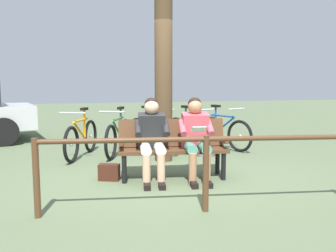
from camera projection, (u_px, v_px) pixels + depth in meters
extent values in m
plane|color=#566647|center=(168.00, 177.00, 5.35)|extent=(40.00, 40.00, 0.00)
cube|color=#51331E|center=(173.00, 150.00, 5.24)|extent=(1.65, 0.66, 0.05)
cube|color=#51331E|center=(172.00, 133.00, 5.40)|extent=(1.60, 0.35, 0.42)
cube|color=#51331E|center=(223.00, 140.00, 5.31)|extent=(0.11, 0.40, 0.05)
cube|color=#51331E|center=(121.00, 142.00, 5.13)|extent=(0.11, 0.40, 0.05)
cylinder|color=black|center=(223.00, 166.00, 5.18)|extent=(0.07, 0.07, 0.40)
cylinder|color=black|center=(124.00, 169.00, 5.02)|extent=(0.07, 0.07, 0.40)
cylinder|color=black|center=(218.00, 161.00, 5.52)|extent=(0.07, 0.07, 0.40)
cylinder|color=black|center=(124.00, 164.00, 5.35)|extent=(0.07, 0.07, 0.40)
cube|color=#D84C59|center=(195.00, 131.00, 5.26)|extent=(0.42, 0.36, 0.55)
sphere|color=#A87554|center=(195.00, 107.00, 5.20)|extent=(0.21, 0.21, 0.21)
sphere|color=black|center=(195.00, 104.00, 5.22)|extent=(0.20, 0.20, 0.20)
cylinder|color=#4C8C7A|center=(204.00, 147.00, 5.10)|extent=(0.20, 0.42, 0.15)
cylinder|color=#A87554|center=(207.00, 169.00, 4.94)|extent=(0.11, 0.11, 0.45)
cube|color=black|center=(208.00, 184.00, 4.86)|extent=(0.12, 0.23, 0.07)
cylinder|color=#D84C59|center=(210.00, 127.00, 5.16)|extent=(0.13, 0.31, 0.23)
cylinder|color=#4C8C7A|center=(190.00, 148.00, 5.08)|extent=(0.20, 0.42, 0.15)
cylinder|color=#A87554|center=(193.00, 169.00, 4.92)|extent=(0.11, 0.11, 0.45)
cube|color=black|center=(194.00, 185.00, 4.84)|extent=(0.12, 0.23, 0.07)
cylinder|color=#D84C59|center=(183.00, 128.00, 5.11)|extent=(0.13, 0.31, 0.23)
cube|color=silver|center=(199.00, 129.00, 4.96)|extent=(0.21, 0.15, 0.09)
cube|color=#262628|center=(151.00, 131.00, 5.19)|extent=(0.42, 0.36, 0.55)
sphere|color=#D8A884|center=(151.00, 107.00, 5.13)|extent=(0.21, 0.21, 0.21)
sphere|color=black|center=(151.00, 104.00, 5.15)|extent=(0.20, 0.20, 0.20)
cylinder|color=white|center=(160.00, 148.00, 5.03)|extent=(0.20, 0.42, 0.15)
cylinder|color=#D8A884|center=(161.00, 170.00, 4.86)|extent=(0.11, 0.11, 0.45)
cube|color=black|center=(162.00, 186.00, 4.79)|extent=(0.12, 0.23, 0.07)
cylinder|color=#262628|center=(166.00, 128.00, 5.09)|extent=(0.13, 0.31, 0.23)
cylinder|color=white|center=(146.00, 149.00, 5.01)|extent=(0.20, 0.42, 0.15)
cylinder|color=#D8A884|center=(146.00, 171.00, 4.84)|extent=(0.11, 0.11, 0.45)
cube|color=black|center=(147.00, 186.00, 4.77)|extent=(0.12, 0.23, 0.07)
cylinder|color=#262628|center=(138.00, 128.00, 5.04)|extent=(0.13, 0.31, 0.23)
cube|color=#3F1E14|center=(109.00, 172.00, 5.17)|extent=(0.33, 0.24, 0.24)
cylinder|color=#4C3823|center=(163.00, 57.00, 6.29)|extent=(0.32, 0.32, 3.72)
cylinder|color=slate|center=(205.00, 137.00, 6.84)|extent=(0.32, 0.32, 0.74)
cylinder|color=black|center=(206.00, 118.00, 6.80)|extent=(0.34, 0.34, 0.03)
torus|color=black|center=(240.00, 136.00, 7.26)|extent=(0.31, 0.63, 0.66)
cylinder|color=silver|center=(240.00, 136.00, 7.26)|extent=(0.07, 0.07, 0.06)
torus|color=black|center=(205.00, 131.00, 8.06)|extent=(0.31, 0.63, 0.66)
cylinder|color=silver|center=(205.00, 131.00, 8.06)|extent=(0.07, 0.07, 0.06)
cylinder|color=#1E519E|center=(222.00, 116.00, 7.61)|extent=(0.29, 0.60, 0.04)
cylinder|color=#1E519E|center=(224.00, 125.00, 7.57)|extent=(0.27, 0.56, 0.43)
cylinder|color=#1E519E|center=(216.00, 119.00, 7.76)|extent=(0.04, 0.04, 0.55)
cube|color=black|center=(216.00, 106.00, 7.73)|extent=(0.17, 0.24, 0.05)
cylinder|color=#B2B2B7|center=(236.00, 109.00, 7.27)|extent=(0.45, 0.22, 0.03)
torus|color=black|center=(208.00, 138.00, 7.01)|extent=(0.30, 0.64, 0.66)
cylinder|color=silver|center=(208.00, 138.00, 7.01)|extent=(0.07, 0.07, 0.06)
torus|color=black|center=(176.00, 132.00, 7.83)|extent=(0.30, 0.64, 0.66)
cylinder|color=silver|center=(176.00, 132.00, 7.83)|extent=(0.07, 0.07, 0.06)
cylinder|color=#337238|center=(191.00, 117.00, 7.37)|extent=(0.27, 0.60, 0.04)
cylinder|color=#337238|center=(194.00, 127.00, 7.33)|extent=(0.26, 0.57, 0.43)
cylinder|color=#337238|center=(186.00, 120.00, 7.53)|extent=(0.04, 0.04, 0.55)
cube|color=black|center=(186.00, 107.00, 7.49)|extent=(0.16, 0.24, 0.05)
cylinder|color=#B2B2B7|center=(205.00, 110.00, 7.02)|extent=(0.46, 0.21, 0.03)
torus|color=black|center=(167.00, 138.00, 6.94)|extent=(0.33, 0.62, 0.66)
cylinder|color=silver|center=(167.00, 138.00, 6.94)|extent=(0.07, 0.08, 0.06)
torus|color=black|center=(138.00, 133.00, 7.72)|extent=(0.33, 0.62, 0.66)
cylinder|color=silver|center=(138.00, 133.00, 7.72)|extent=(0.07, 0.08, 0.06)
cylinder|color=black|center=(152.00, 117.00, 7.29)|extent=(0.30, 0.59, 0.04)
cylinder|color=black|center=(154.00, 127.00, 7.25)|extent=(0.29, 0.56, 0.43)
cylinder|color=black|center=(146.00, 120.00, 7.44)|extent=(0.04, 0.04, 0.55)
cube|color=black|center=(146.00, 107.00, 7.40)|extent=(0.17, 0.24, 0.05)
cylinder|color=#B2B2B7|center=(164.00, 110.00, 6.95)|extent=(0.45, 0.23, 0.03)
torus|color=black|center=(111.00, 142.00, 6.50)|extent=(0.31, 0.63, 0.66)
cylinder|color=silver|center=(111.00, 142.00, 6.50)|extent=(0.07, 0.07, 0.06)
torus|color=black|center=(125.00, 134.00, 7.50)|extent=(0.31, 0.63, 0.66)
cylinder|color=silver|center=(125.00, 134.00, 7.50)|extent=(0.07, 0.07, 0.06)
cylinder|color=#337238|center=(118.00, 119.00, 6.96)|extent=(0.28, 0.60, 0.04)
cylinder|color=#337238|center=(117.00, 129.00, 6.90)|extent=(0.27, 0.57, 0.43)
cylinder|color=#337238|center=(121.00, 122.00, 7.15)|extent=(0.04, 0.04, 0.55)
cube|color=black|center=(121.00, 108.00, 7.11)|extent=(0.17, 0.24, 0.05)
cylinder|color=#B2B2B7|center=(112.00, 112.00, 6.54)|extent=(0.46, 0.22, 0.03)
torus|color=black|center=(71.00, 145.00, 6.26)|extent=(0.30, 0.64, 0.66)
cylinder|color=silver|center=(71.00, 145.00, 6.26)|extent=(0.07, 0.07, 0.06)
torus|color=black|center=(91.00, 136.00, 7.27)|extent=(0.30, 0.64, 0.66)
cylinder|color=silver|center=(91.00, 136.00, 7.27)|extent=(0.07, 0.07, 0.06)
cylinder|color=orange|center=(81.00, 120.00, 6.72)|extent=(0.27, 0.60, 0.04)
cylinder|color=orange|center=(80.00, 131.00, 6.67)|extent=(0.25, 0.57, 0.43)
cylinder|color=orange|center=(85.00, 123.00, 6.91)|extent=(0.04, 0.04, 0.55)
cube|color=black|center=(84.00, 109.00, 6.88)|extent=(0.16, 0.24, 0.05)
cylinder|color=#B2B2B7|center=(73.00, 113.00, 6.30)|extent=(0.46, 0.21, 0.03)
cylinder|color=#51331E|center=(206.00, 174.00, 3.89)|extent=(0.07, 0.07, 0.85)
cylinder|color=#51331E|center=(36.00, 178.00, 3.70)|extent=(0.07, 0.07, 0.85)
cylinder|color=#51331E|center=(206.00, 139.00, 3.85)|extent=(3.57, 0.59, 0.06)
cylinder|color=black|center=(4.00, 132.00, 7.94)|extent=(0.67, 0.37, 0.64)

